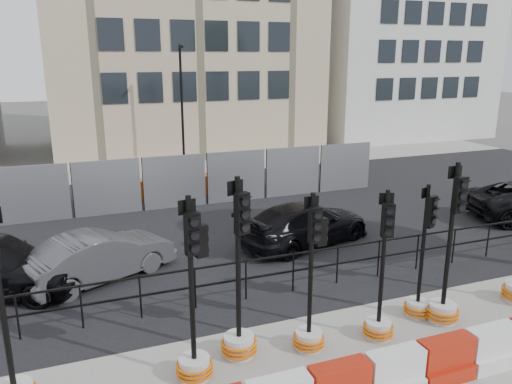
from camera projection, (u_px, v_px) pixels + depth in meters
name	position (u px, v px, depth m)	size (l,w,h in m)	color
ground	(316.00, 315.00, 10.95)	(120.00, 120.00, 0.00)	#51514C
road	(222.00, 220.00, 17.26)	(40.00, 14.00, 0.03)	black
sidewalk_far	(170.00, 167.00, 25.38)	(40.00, 4.00, 0.02)	gray
building_white	(392.00, 18.00, 34.48)	(12.00, 9.06, 16.00)	silver
kerb_railing	(293.00, 265.00, 11.85)	(18.00, 0.04, 1.00)	black
heras_fencing	(189.00, 183.00, 19.36)	(14.33, 1.72, 2.00)	#97999F
lamp_post_far	(182.00, 105.00, 23.78)	(0.12, 0.56, 6.00)	black
barrier_row	(394.00, 374.00, 8.33)	(15.70, 0.50, 0.80)	#AB170D
traffic_signal_a	(11.00, 370.00, 7.87)	(0.68, 0.68, 3.47)	silver
traffic_signal_b	(194.00, 338.00, 8.60)	(0.66, 0.66, 3.36)	silver
traffic_signal_c	(239.00, 322.00, 9.28)	(0.69, 0.69, 3.51)	silver
traffic_signal_d	(310.00, 314.00, 9.49)	(0.62, 0.62, 3.15)	silver
traffic_signal_e	(380.00, 309.00, 9.90)	(0.61, 0.61, 3.10)	silver
traffic_signal_f	(420.00, 286.00, 10.74)	(0.59, 0.59, 2.98)	silver
traffic_signal_g	(445.00, 291.00, 10.50)	(0.69, 0.69, 3.49)	silver
car_b	(100.00, 256.00, 12.56)	(4.02, 2.81, 1.26)	#47464B
car_c	(305.00, 224.00, 14.95)	(4.67, 2.92, 1.26)	black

